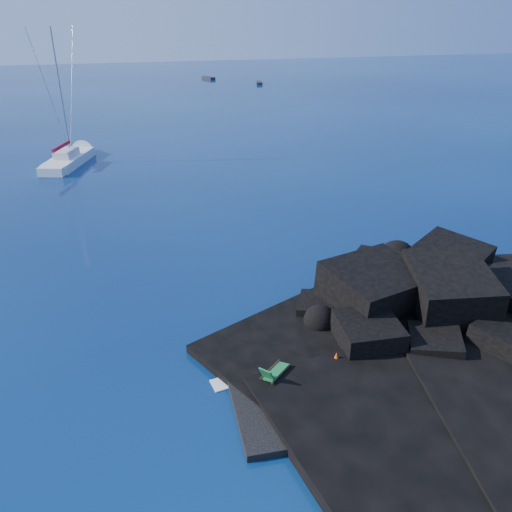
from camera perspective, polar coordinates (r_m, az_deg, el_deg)
The scene contains 11 objects.
ground at distance 22.20m, azimuth -2.58°, elevation -18.83°, with size 400.00×400.00×0.00m, color #04113C.
headland at distance 29.48m, azimuth 20.99°, elevation -8.16°, with size 24.00×24.00×3.60m, color black, non-canonical shape.
beach at distance 23.78m, azimuth 7.95°, elevation -15.50°, with size 8.50×6.00×0.70m, color black.
surf_foam at distance 27.15m, azimuth 4.78°, elevation -9.43°, with size 10.00×8.00×0.06m, color white, non-canonical shape.
sailboat at distance 63.77m, azimuth -20.47°, elevation 9.81°, with size 2.99×14.25×14.94m, color white, non-canonical shape.
deck_chair at distance 23.59m, azimuth 2.26°, elevation -12.63°, with size 1.73×0.76×1.19m, color #16632F, non-canonical shape.
towel at distance 24.99m, azimuth 8.96°, elevation -12.14°, with size 2.04×0.96×0.05m, color white.
sunbather at distance 24.90m, azimuth 8.98°, elevation -11.88°, with size 1.68×0.41×0.22m, color #E0AF75, non-canonical shape.
marker_cone at distance 24.99m, azimuth 9.17°, elevation -11.40°, with size 0.38×0.38×0.58m, color #EB560C.
distant_boat_a at distance 151.29m, azimuth -5.45°, elevation 19.48°, with size 1.59×5.12×0.68m, color black.
distant_boat_b at distance 138.89m, azimuth 0.37°, elevation 19.05°, with size 1.45×4.66×0.62m, color #242429.
Camera 1 is at (-4.08, -15.36, 15.49)m, focal length 35.00 mm.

